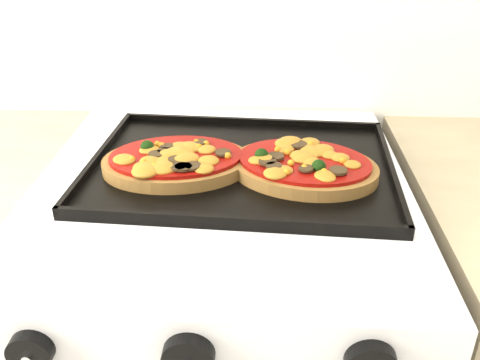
# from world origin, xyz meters

# --- Properties ---
(control_panel) EXTENTS (0.60, 0.02, 0.09)m
(control_panel) POSITION_xyz_m (-0.02, 1.39, 0.85)
(control_panel) COLOR silver
(control_panel) RESTS_ON stove
(knob_left) EXTENTS (0.05, 0.02, 0.05)m
(knob_left) POSITION_xyz_m (-0.21, 1.37, 0.85)
(knob_left) COLOR black
(knob_left) RESTS_ON control_panel
(knob_center) EXTENTS (0.06, 0.02, 0.06)m
(knob_center) POSITION_xyz_m (-0.03, 1.37, 0.85)
(knob_center) COLOR black
(knob_center) RESTS_ON control_panel
(baking_tray) EXTENTS (0.51, 0.39, 0.02)m
(baking_tray) POSITION_xyz_m (0.01, 1.72, 0.92)
(baking_tray) COLOR black
(baking_tray) RESTS_ON stove
(pizza_left) EXTENTS (0.26, 0.20, 0.03)m
(pizza_left) POSITION_xyz_m (-0.09, 1.70, 0.94)
(pizza_left) COLOR olive
(pizza_left) RESTS_ON baking_tray
(pizza_right) EXTENTS (0.27, 0.23, 0.03)m
(pizza_right) POSITION_xyz_m (0.11, 1.69, 0.94)
(pizza_right) COLOR olive
(pizza_right) RESTS_ON baking_tray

